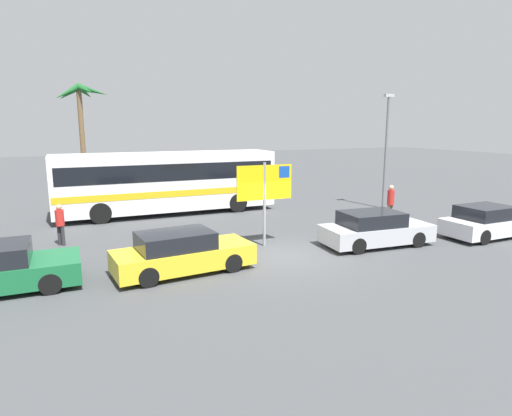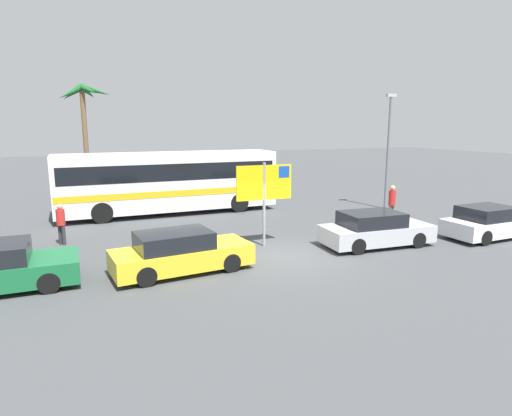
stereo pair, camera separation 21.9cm
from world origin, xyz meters
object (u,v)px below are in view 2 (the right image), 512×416
object	(u,v)px
pedestrian_near_sign	(392,201)
ferry_sign	(265,186)
car_silver	(375,230)
pedestrian_crossing_lot	(61,221)
car_yellow	(180,253)
bus_front_coach	(169,180)
car_white	(489,223)

from	to	relation	value
pedestrian_near_sign	ferry_sign	bearing A→B (deg)	92.28
car_silver	pedestrian_crossing_lot	size ratio (longest dim) A/B	2.70
car_yellow	pedestrian_near_sign	world-z (taller)	pedestrian_near_sign
ferry_sign	car_silver	world-z (taller)	ferry_sign
car_yellow	pedestrian_crossing_lot	world-z (taller)	pedestrian_crossing_lot
pedestrian_crossing_lot	car_yellow	bearing A→B (deg)	78.78
bus_front_coach	car_silver	distance (m)	11.07
bus_front_coach	ferry_sign	bearing A→B (deg)	-75.23
car_silver	pedestrian_crossing_lot	xyz separation A→B (m)	(-11.03, 4.86, 0.30)
car_white	pedestrian_crossing_lot	size ratio (longest dim) A/B	2.46
car_yellow	car_white	bearing A→B (deg)	-8.69
car_white	pedestrian_near_sign	size ratio (longest dim) A/B	2.18
ferry_sign	car_white	xyz separation A→B (m)	(8.93, -2.49, -1.69)
car_yellow	pedestrian_crossing_lot	distance (m)	6.05
pedestrian_crossing_lot	pedestrian_near_sign	bearing A→B (deg)	125.56
ferry_sign	car_white	distance (m)	9.42
ferry_sign	pedestrian_crossing_lot	distance (m)	7.98
bus_front_coach	car_yellow	distance (m)	9.60
bus_front_coach	car_silver	size ratio (longest dim) A/B	2.57
bus_front_coach	ferry_sign	world-z (taller)	ferry_sign
bus_front_coach	car_yellow	size ratio (longest dim) A/B	2.50
bus_front_coach	pedestrian_crossing_lot	bearing A→B (deg)	-139.18
bus_front_coach	car_white	xyz separation A→B (m)	(10.95, -10.16, -1.15)
ferry_sign	car_white	size ratio (longest dim) A/B	0.81
bus_front_coach	ferry_sign	size ratio (longest dim) A/B	3.48
car_silver	pedestrian_near_sign	world-z (taller)	pedestrian_near_sign
pedestrian_crossing_lot	pedestrian_near_sign	world-z (taller)	pedestrian_near_sign
car_yellow	pedestrian_crossing_lot	xyz separation A→B (m)	(-3.47, 4.95, 0.30)
bus_front_coach	car_silver	world-z (taller)	bus_front_coach
ferry_sign	car_silver	bearing A→B (deg)	-21.38
bus_front_coach	car_white	world-z (taller)	bus_front_coach
bus_front_coach	pedestrian_near_sign	bearing A→B (deg)	-35.56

